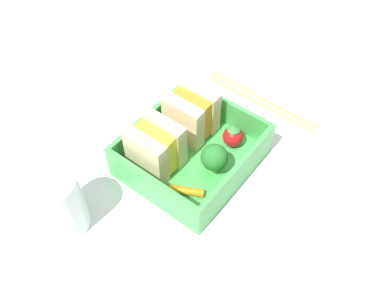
{
  "coord_description": "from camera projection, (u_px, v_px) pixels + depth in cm",
  "views": [
    {
      "loc": [
        -27.03,
        -20.78,
        45.5
      ],
      "look_at": [
        0.0,
        0.0,
        2.7
      ],
      "focal_mm": 40.0,
      "sensor_mm": 36.0,
      "label": 1
    }
  ],
  "objects": [
    {
      "name": "sandwich_center_left",
      "position": [
        191.0,
        114.0,
        0.56
      ],
      "size": [
        5.35,
        5.7,
        6.4
      ],
      "color": "beige",
      "rests_on": "bento_tray"
    },
    {
      "name": "broccoli_floret",
      "position": [
        213.0,
        159.0,
        0.52
      ],
      "size": [
        3.42,
        3.42,
        4.32
      ],
      "color": "#93CE5D",
      "rests_on": "bento_tray"
    },
    {
      "name": "folded_napkin",
      "position": [
        313.0,
        240.0,
        0.5
      ],
      "size": [
        12.98,
        10.92,
        0.4
      ],
      "primitive_type": "cube",
      "rotation": [
        0.0,
        0.0,
        -0.3
      ],
      "color": "silver",
      "rests_on": "ground_plane"
    },
    {
      "name": "strawberry_far_left",
      "position": [
        233.0,
        136.0,
        0.56
      ],
      "size": [
        2.78,
        2.78,
        3.38
      ],
      "color": "red",
      "rests_on": "bento_tray"
    },
    {
      "name": "chopstick_pair",
      "position": [
        261.0,
        100.0,
        0.64
      ],
      "size": [
        2.16,
        18.31,
        0.7
      ],
      "color": "tan",
      "rests_on": "ground_plane"
    },
    {
      "name": "sandwich_left",
      "position": [
        156.0,
        148.0,
        0.53
      ],
      "size": [
        5.35,
        5.7,
        6.4
      ],
      "color": "beige",
      "rests_on": "bento_tray"
    },
    {
      "name": "drinking_glass",
      "position": [
        60.0,
        204.0,
        0.48
      ],
      "size": [
        5.39,
        5.39,
        8.51
      ],
      "primitive_type": "cylinder",
      "color": "white",
      "rests_on": "ground_plane"
    },
    {
      "name": "bento_rim",
      "position": [
        192.0,
        147.0,
        0.54
      ],
      "size": [
        16.17,
        14.46,
        4.03
      ],
      "color": "#4BB555",
      "rests_on": "bento_tray"
    },
    {
      "name": "carrot_stick_far_left",
      "position": [
        186.0,
        191.0,
        0.52
      ],
      "size": [
        2.85,
        4.28,
        1.0
      ],
      "primitive_type": "cylinder",
      "rotation": [
        1.57,
        0.0,
        3.61
      ],
      "color": "orange",
      "rests_on": "bento_tray"
    },
    {
      "name": "bento_tray",
      "position": [
        192.0,
        159.0,
        0.56
      ],
      "size": [
        16.17,
        14.46,
        1.2
      ],
      "primitive_type": "cube",
      "color": "#4BB555",
      "rests_on": "ground_plane"
    },
    {
      "name": "ground_plane",
      "position": [
        192.0,
        167.0,
        0.58
      ],
      "size": [
        120.0,
        120.0,
        2.0
      ],
      "primitive_type": "cube",
      "color": "silver"
    }
  ]
}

